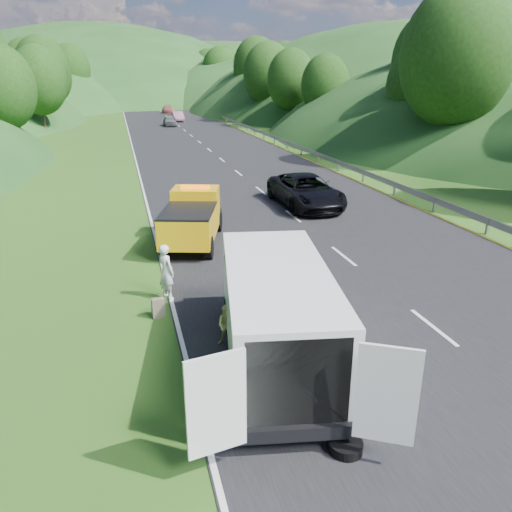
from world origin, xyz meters
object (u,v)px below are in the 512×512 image
object	(u,v)px
worker	(343,425)
spare_tire	(345,451)
child	(228,345)
white_van	(276,310)
passing_suv	(305,206)
suitcase	(158,308)
tow_truck	(193,218)
woman	(168,298)

from	to	relation	value
worker	spare_tire	distance (m)	0.74
child	white_van	bearing A→B (deg)	-24.33
white_van	passing_suv	size ratio (longest dim) A/B	1.27
suitcase	spare_tire	distance (m)	7.13
tow_truck	passing_suv	size ratio (longest dim) A/B	0.93
white_van	woman	xyz separation A→B (m)	(-2.18, 4.48, -1.44)
child	passing_suv	bearing A→B (deg)	88.12
tow_truck	white_van	xyz separation A→B (m)	(0.58, -9.75, 0.33)
tow_truck	white_van	bearing A→B (deg)	-69.92
white_van	spare_tire	size ratio (longest dim) A/B	11.64
tow_truck	spare_tire	xyz separation A→B (m)	(0.95, -13.00, -1.10)
tow_truck	spare_tire	size ratio (longest dim) A/B	8.57
woman	spare_tire	world-z (taller)	woman
child	tow_truck	bearing A→B (deg)	113.71
white_van	spare_tire	world-z (taller)	white_van
woman	child	bearing A→B (deg)	170.59
white_van	suitcase	bearing A→B (deg)	138.12
woman	spare_tire	xyz separation A→B (m)	(2.55, -7.73, 0.00)
white_van	child	size ratio (longest dim) A/B	6.73
worker	suitcase	size ratio (longest dim) A/B	3.19
woman	worker	bearing A→B (deg)	172.12
white_van	woman	size ratio (longest dim) A/B	4.25
child	spare_tire	world-z (taller)	child
worker	suitcase	distance (m)	6.63
white_van	child	bearing A→B (deg)	139.41
white_van	woman	distance (m)	5.18
worker	woman	bearing A→B (deg)	80.92
tow_truck	passing_suv	distance (m)	8.18
worker	passing_suv	xyz separation A→B (m)	(5.45, 16.92, 0.00)
woman	worker	size ratio (longest dim) A/B	0.94
spare_tire	worker	bearing A→B (deg)	69.12
worker	suitcase	bearing A→B (deg)	87.93
tow_truck	woman	distance (m)	5.62
white_van	passing_suv	distance (m)	15.67
tow_truck	spare_tire	world-z (taller)	tow_truck
child	spare_tire	xyz separation A→B (m)	(1.32, -4.40, 0.00)
woman	suitcase	size ratio (longest dim) A/B	2.99
child	passing_suv	world-z (taller)	passing_suv
spare_tire	white_van	bearing A→B (deg)	96.59
worker	child	bearing A→B (deg)	82.27
tow_truck	child	world-z (taller)	tow_truck
white_van	child	world-z (taller)	white_van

